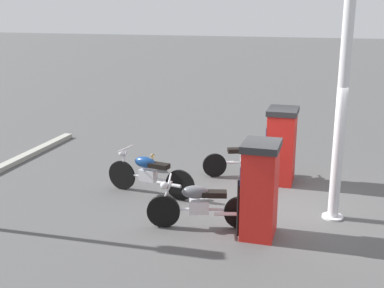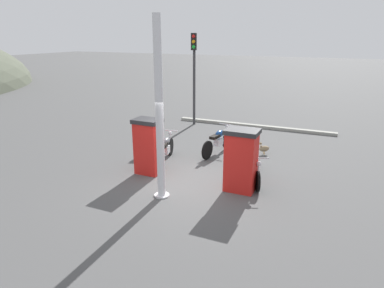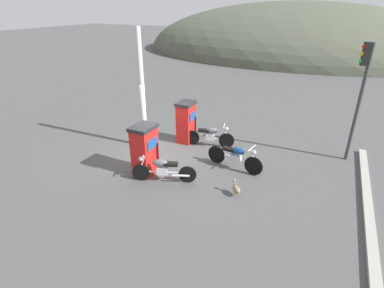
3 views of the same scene
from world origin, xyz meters
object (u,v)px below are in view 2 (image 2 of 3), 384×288
at_px(fuel_pump_near, 241,160).
at_px(fuel_pump_far, 148,146).
at_px(roadside_traffic_light, 194,64).
at_px(wandering_duck, 264,148).
at_px(canopy_support_pole, 159,115).
at_px(motorcycle_extra, 218,140).
at_px(motorcycle_far_pump, 166,149).
at_px(motorcycle_near_pump, 255,166).

height_order(fuel_pump_near, fuel_pump_far, fuel_pump_near).
bearing_deg(roadside_traffic_light, wandering_duck, -124.72).
bearing_deg(fuel_pump_far, canopy_support_pole, -136.98).
bearing_deg(fuel_pump_near, fuel_pump_far, 90.00).
xyz_separation_m(fuel_pump_far, motorcycle_extra, (2.57, -1.27, -0.38)).
xyz_separation_m(fuel_pump_near, motorcycle_far_pump, (1.06, 2.89, -0.42)).
xyz_separation_m(motorcycle_extra, canopy_support_pole, (-3.80, 0.12, 1.70)).
distance_m(fuel_pump_near, canopy_support_pole, 2.50).
height_order(roadside_traffic_light, canopy_support_pole, canopy_support_pole).
relative_size(motorcycle_far_pump, roadside_traffic_light, 0.47).
bearing_deg(canopy_support_pole, roadside_traffic_light, 18.34).
bearing_deg(fuel_pump_near, roadside_traffic_light, 34.80).
relative_size(motorcycle_extra, canopy_support_pole, 0.46).
bearing_deg(motorcycle_far_pump, roadside_traffic_light, 14.03).
height_order(fuel_pump_near, motorcycle_far_pump, fuel_pump_near).
distance_m(motorcycle_extra, roadside_traffic_light, 4.76).
xyz_separation_m(fuel_pump_near, roadside_traffic_light, (5.91, 4.11, 1.92)).
relative_size(fuel_pump_near, canopy_support_pole, 0.38).
bearing_deg(motorcycle_far_pump, fuel_pump_far, -179.59).
xyz_separation_m(fuel_pump_near, fuel_pump_far, (0.00, 2.89, -0.01)).
xyz_separation_m(roadside_traffic_light, canopy_support_pole, (-7.14, -2.37, -0.61)).
bearing_deg(wandering_duck, canopy_support_pole, 159.51).
distance_m(fuel_pump_near, roadside_traffic_light, 7.45).
bearing_deg(motorcycle_near_pump, motorcycle_far_pump, 85.08).
distance_m(fuel_pump_far, roadside_traffic_light, 6.33).
bearing_deg(motorcycle_far_pump, motorcycle_extra, -40.17).
distance_m(motorcycle_near_pump, motorcycle_far_pump, 3.10).
distance_m(motorcycle_near_pump, roadside_traffic_light, 7.08).
distance_m(fuel_pump_far, motorcycle_far_pump, 1.13).
relative_size(motorcycle_extra, roadside_traffic_light, 0.50).
bearing_deg(fuel_pump_near, canopy_support_pole, 125.24).
bearing_deg(motorcycle_near_pump, wandering_duck, 7.28).
height_order(motorcycle_near_pump, canopy_support_pole, canopy_support_pole).
bearing_deg(wandering_duck, motorcycle_far_pump, 126.75).
bearing_deg(canopy_support_pole, motorcycle_far_pump, 26.79).
distance_m(motorcycle_far_pump, roadside_traffic_light, 5.52).
bearing_deg(motorcycle_extra, roadside_traffic_light, 36.66).
bearing_deg(canopy_support_pole, motorcycle_near_pump, -43.71).
bearing_deg(roadside_traffic_light, fuel_pump_near, -145.20).
bearing_deg(canopy_support_pole, fuel_pump_near, -54.76).
height_order(motorcycle_far_pump, motorcycle_extra, motorcycle_extra).
bearing_deg(motorcycle_near_pump, roadside_traffic_light, 40.03).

